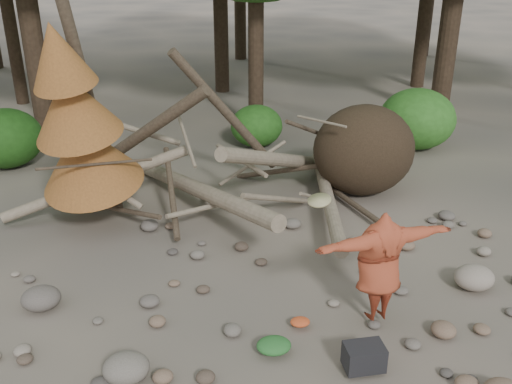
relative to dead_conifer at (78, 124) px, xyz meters
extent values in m
plane|color=#514C44|center=(3.12, -3.37, -2.11)|extent=(120.00, 120.00, 0.00)
ellipsoid|color=#332619|center=(5.72, 0.93, -1.12)|extent=(2.20, 1.87, 1.98)
cylinder|color=gray|center=(2.12, 0.33, -1.56)|extent=(2.61, 5.11, 1.08)
cylinder|color=gray|center=(3.92, 0.83, -1.21)|extent=(3.18, 3.71, 1.90)
cylinder|color=brown|center=(0.92, 1.23, -0.71)|extent=(3.08, 1.91, 2.49)
cylinder|color=gray|center=(4.72, 0.13, -1.76)|extent=(1.13, 4.98, 0.43)
cylinder|color=brown|center=(2.82, 1.43, -0.31)|extent=(2.39, 1.03, 2.89)
cylinder|color=gray|center=(0.12, 0.63, -1.41)|extent=(3.71, 0.86, 1.20)
cylinder|color=#4C3F30|center=(0.62, 0.13, -1.81)|extent=(1.52, 1.70, 0.49)
cylinder|color=gray|center=(3.32, 1.03, -1.31)|extent=(1.57, 0.85, 0.69)
cylinder|color=#4C3F30|center=(4.92, 1.53, -0.91)|extent=(1.92, 1.25, 1.10)
cylinder|color=gray|center=(1.92, 0.83, -0.61)|extent=(0.37, 1.42, 0.85)
cylinder|color=#4C3F30|center=(5.32, -0.17, -1.96)|extent=(0.79, 2.54, 0.12)
cylinder|color=gray|center=(2.32, -0.27, -1.66)|extent=(1.78, 1.11, 0.29)
cylinder|color=#4C3F30|center=(0.22, 0.43, 0.09)|extent=(0.67, 1.13, 4.35)
cone|color=brown|center=(0.06, 0.12, -0.61)|extent=(2.06, 2.13, 1.86)
cone|color=brown|center=(-0.05, -0.09, 0.39)|extent=(1.71, 1.78, 1.65)
cone|color=brown|center=(-0.14, -0.28, 1.29)|extent=(1.23, 1.30, 1.41)
cylinder|color=#38281C|center=(4.12, 5.83, 1.46)|extent=(0.44, 0.44, 7.14)
ellipsoid|color=#205115|center=(-2.38, 3.83, -1.39)|extent=(1.80, 1.80, 1.44)
ellipsoid|color=#2B671D|center=(3.92, 4.43, -1.55)|extent=(1.40, 1.40, 1.12)
ellipsoid|color=#357A26|center=(8.12, 3.63, -1.31)|extent=(2.00, 2.00, 1.60)
imported|color=#A54025|center=(4.42, -3.63, -1.19)|extent=(2.14, 0.91, 1.69)
cylinder|color=tan|center=(3.36, -4.11, 0.12)|extent=(0.34, 0.35, 0.12)
cube|color=black|center=(3.91, -4.64, -1.94)|extent=(0.52, 0.35, 0.34)
ellipsoid|color=#28652A|center=(2.83, -4.13, -2.02)|extent=(0.47, 0.39, 0.18)
ellipsoid|color=#C54A21|center=(3.30, -3.63, -2.06)|extent=(0.29, 0.23, 0.10)
ellipsoid|color=slate|center=(0.90, -4.33, -1.93)|extent=(0.59, 0.53, 0.36)
ellipsoid|color=gray|center=(6.27, -3.04, -1.92)|extent=(0.64, 0.58, 0.38)
ellipsoid|color=#605951|center=(-0.46, -2.56, -1.94)|extent=(0.59, 0.53, 0.35)
camera|label=1|loc=(1.65, -10.19, 2.97)|focal=40.00mm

